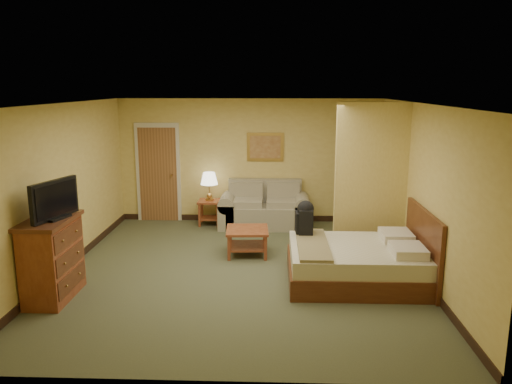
{
  "coord_description": "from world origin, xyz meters",
  "views": [
    {
      "loc": [
        0.53,
        -7.41,
        2.86
      ],
      "look_at": [
        0.22,
        0.6,
        1.15
      ],
      "focal_mm": 35.0,
      "sensor_mm": 36.0,
      "label": 1
    }
  ],
  "objects_px": {
    "coffee_table": "(247,236)",
    "dresser": "(52,258)",
    "bed": "(361,262)",
    "loveseat": "(265,212)"
  },
  "relations": [
    {
      "from": "dresser",
      "to": "bed",
      "type": "height_order",
      "value": "dresser"
    },
    {
      "from": "coffee_table",
      "to": "bed",
      "type": "distance_m",
      "value": 2.09
    },
    {
      "from": "loveseat",
      "to": "dresser",
      "type": "bearing_deg",
      "value": -127.28
    },
    {
      "from": "dresser",
      "to": "coffee_table",
      "type": "bearing_deg",
      "value": 36.65
    },
    {
      "from": "loveseat",
      "to": "dresser",
      "type": "distance_m",
      "value": 4.64
    },
    {
      "from": "coffee_table",
      "to": "dresser",
      "type": "bearing_deg",
      "value": -143.35
    },
    {
      "from": "dresser",
      "to": "bed",
      "type": "distance_m",
      "value": 4.37
    },
    {
      "from": "coffee_table",
      "to": "loveseat",
      "type": "bearing_deg",
      "value": 81.71
    },
    {
      "from": "coffee_table",
      "to": "dresser",
      "type": "height_order",
      "value": "dresser"
    },
    {
      "from": "dresser",
      "to": "loveseat",
      "type": "bearing_deg",
      "value": 52.72
    }
  ]
}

